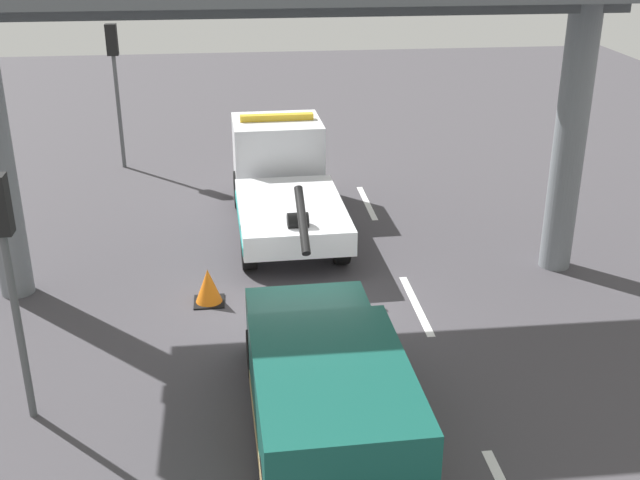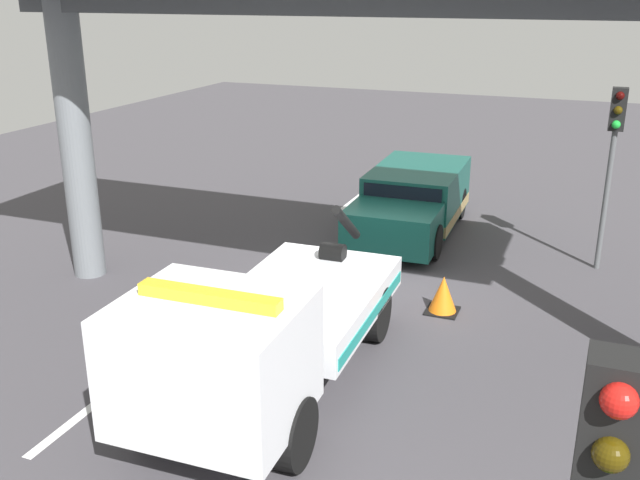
% 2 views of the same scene
% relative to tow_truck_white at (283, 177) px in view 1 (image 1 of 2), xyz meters
% --- Properties ---
extents(ground_plane, '(60.00, 40.00, 0.10)m').
position_rel_tow_truck_white_xyz_m(ground_plane, '(-4.91, -0.02, -1.25)').
color(ground_plane, '#423F44').
extents(lane_stripe_mid, '(2.60, 0.16, 0.01)m').
position_rel_tow_truck_white_xyz_m(lane_stripe_mid, '(-4.91, -2.36, -1.20)').
color(lane_stripe_mid, silver).
rests_on(lane_stripe_mid, ground).
extents(lane_stripe_east, '(2.60, 0.16, 0.01)m').
position_rel_tow_truck_white_xyz_m(lane_stripe_east, '(1.09, -2.36, -1.20)').
color(lane_stripe_east, silver).
rests_on(lane_stripe_east, ground).
extents(tow_truck_white, '(7.28, 2.55, 2.46)m').
position_rel_tow_truck_white_xyz_m(tow_truck_white, '(0.00, 0.00, 0.00)').
color(tow_truck_white, white).
rests_on(tow_truck_white, ground).
extents(towed_van_green, '(5.25, 2.33, 1.58)m').
position_rel_tow_truck_white_xyz_m(towed_van_green, '(-8.96, -0.02, -0.42)').
color(towed_van_green, '#145147').
rests_on(towed_van_green, ground).
extents(traffic_light_near, '(0.39, 0.32, 4.05)m').
position_rel_tow_truck_white_xyz_m(traffic_light_near, '(-7.89, 4.58, 1.76)').
color(traffic_light_near, '#515456').
rests_on(traffic_light_near, ground).
extents(traffic_light_far, '(0.39, 0.32, 4.33)m').
position_rel_tow_truck_white_xyz_m(traffic_light_far, '(5.11, 4.58, 1.96)').
color(traffic_light_far, '#515456').
rests_on(traffic_light_far, ground).
extents(traffic_cone_orange, '(0.62, 0.62, 0.74)m').
position_rel_tow_truck_white_xyz_m(traffic_cone_orange, '(-4.31, 1.84, -0.85)').
color(traffic_cone_orange, orange).
rests_on(traffic_cone_orange, ground).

